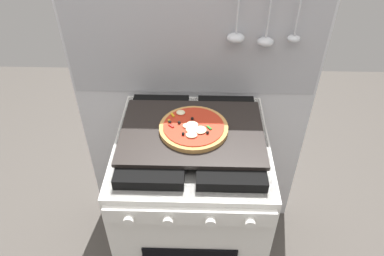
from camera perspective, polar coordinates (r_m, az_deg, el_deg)
kitchen_backsplash at (r=1.71m, az=0.39°, el=3.58°), size 1.10×0.09×1.55m
stove at (r=1.71m, az=-0.00°, el=-12.41°), size 0.60×0.64×0.90m
baking_tray at (r=1.38m, az=0.00°, el=-0.58°), size 0.54×0.38×0.02m
pizza_left at (r=1.36m, az=0.25°, el=0.02°), size 0.26×0.26×0.03m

